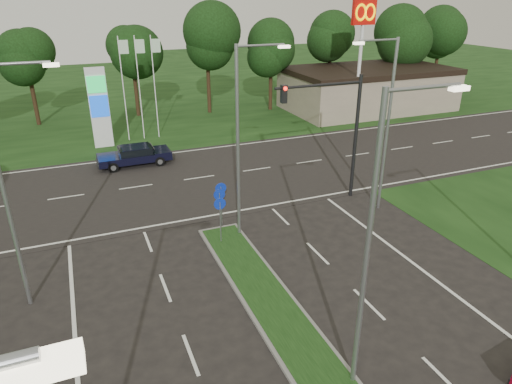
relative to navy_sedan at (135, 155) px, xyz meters
name	(u,v)px	position (x,y,z in m)	size (l,w,h in m)	color
verge_far	(122,91)	(2.41, 27.00, -0.71)	(160.00, 50.00, 0.02)	black
cross_road	(184,180)	(2.41, -4.00, -0.71)	(160.00, 12.00, 0.02)	black
commercial_building	(368,89)	(24.41, 8.00, 1.29)	(16.00, 9.00, 4.00)	gray
streetlight_median_near	(375,236)	(3.42, -22.00, 4.37)	(2.53, 0.22, 9.00)	gray
streetlight_median_far	(242,135)	(3.42, -12.00, 4.37)	(2.53, 0.22, 9.00)	gray
streetlight_left_far	(8,180)	(-5.88, -14.00, 4.37)	(2.53, 0.22, 9.00)	gray
streetlight_right_far	(385,118)	(11.21, -12.00, 4.37)	(2.53, 0.22, 9.00)	gray
traffic_signal	(337,120)	(9.60, -10.00, 3.94)	(5.10, 0.42, 7.00)	black
median_signs	(220,203)	(2.41, -11.60, 1.00)	(1.16, 1.76, 2.38)	gray
gas_pylon	(102,105)	(-1.37, 5.05, 2.48)	(5.80, 1.26, 8.00)	silver
mcdonalds_sign	(363,30)	(20.41, 3.97, 7.27)	(2.20, 0.47, 10.40)	silver
treeline_far	(136,44)	(2.52, 11.93, 6.12)	(6.00, 6.00, 9.90)	black
navy_sedan	(135,155)	(0.00, 0.00, 0.00)	(4.84, 2.07, 1.33)	black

